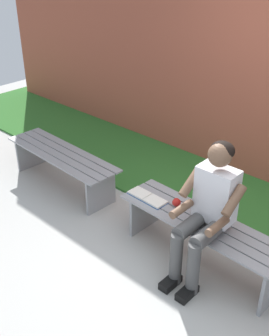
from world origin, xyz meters
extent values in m
cube|color=#B2B2AD|center=(1.01, 1.00, -0.02)|extent=(10.00, 7.00, 0.04)
cube|color=#2D6B28|center=(1.01, -1.17, 0.01)|extent=(9.00, 1.59, 0.03)
cube|color=#9E4C38|center=(0.50, -1.83, 1.56)|extent=(9.50, 0.24, 3.11)
cube|color=gray|center=(-0.01, -0.18, 0.44)|extent=(1.70, 0.17, 0.02)
cube|color=gray|center=(0.00, -0.06, 0.44)|extent=(1.70, 0.17, 0.02)
cube|color=gray|center=(0.00, 0.06, 0.44)|extent=(1.70, 0.17, 0.02)
cube|color=gray|center=(0.01, 0.18, 0.44)|extent=(1.70, 0.17, 0.02)
cube|color=gray|center=(0.73, -0.03, 0.21)|extent=(0.05, 0.41, 0.43)
cube|color=gray|center=(2.01, -0.18, 0.44)|extent=(1.63, 0.17, 0.02)
cube|color=gray|center=(2.01, -0.06, 0.44)|extent=(1.63, 0.17, 0.02)
cube|color=gray|center=(2.01, 0.06, 0.44)|extent=(1.63, 0.17, 0.02)
cube|color=gray|center=(2.02, 0.18, 0.44)|extent=(1.63, 0.17, 0.02)
cube|color=gray|center=(1.32, 0.03, 0.21)|extent=(0.05, 0.41, 0.43)
cube|color=gray|center=(2.71, -0.03, 0.21)|extent=(0.05, 0.41, 0.43)
cube|color=silver|center=(-0.08, -0.02, 0.77)|extent=(0.34, 0.20, 0.50)
sphere|color=brown|center=(-0.08, -0.01, 1.15)|extent=(0.20, 0.20, 0.20)
ellipsoid|color=black|center=(-0.08, -0.04, 1.18)|extent=(0.20, 0.19, 0.15)
cylinder|color=#4C4C4C|center=(-0.17, 0.18, 0.52)|extent=(0.13, 0.40, 0.13)
cylinder|color=#4C4C4C|center=(0.01, 0.18, 0.52)|extent=(0.13, 0.40, 0.13)
cylinder|color=#4C4C4C|center=(-0.17, 0.38, 0.26)|extent=(0.11, 0.11, 0.52)
cube|color=black|center=(-0.17, 0.44, 0.04)|extent=(0.10, 0.22, 0.07)
cylinder|color=#4C4C4C|center=(0.01, 0.38, 0.26)|extent=(0.11, 0.11, 0.52)
cube|color=black|center=(0.01, 0.44, 0.04)|extent=(0.10, 0.22, 0.07)
cylinder|color=brown|center=(-0.29, 0.06, 0.84)|extent=(0.08, 0.28, 0.23)
cylinder|color=brown|center=(-0.26, 0.22, 0.66)|extent=(0.07, 0.26, 0.07)
cylinder|color=brown|center=(0.13, 0.06, 0.84)|extent=(0.08, 0.28, 0.23)
cylinder|color=brown|center=(0.10, 0.22, 0.66)|extent=(0.07, 0.26, 0.07)
sphere|color=red|center=(0.34, -0.04, 0.49)|extent=(0.08, 0.08, 0.08)
cube|color=white|center=(0.52, 0.05, 0.46)|extent=(0.21, 0.16, 0.02)
cube|color=white|center=(0.73, 0.04, 0.46)|extent=(0.21, 0.16, 0.02)
cube|color=#1E478C|center=(0.63, 0.05, 0.45)|extent=(0.42, 0.17, 0.01)
camera|label=1|loc=(-1.58, 2.64, 2.69)|focal=44.74mm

